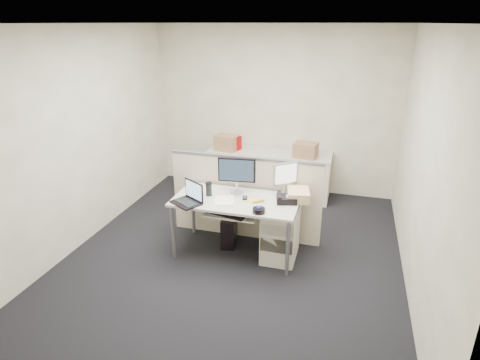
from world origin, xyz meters
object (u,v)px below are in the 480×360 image
(desk, at_px, (236,204))
(monitor_main, at_px, (237,176))
(desk_phone, at_px, (287,199))
(laptop, at_px, (186,194))

(desk, height_order, monitor_main, monitor_main)
(desk, distance_m, desk_phone, 0.61)
(desk, bearing_deg, monitor_main, 102.26)
(monitor_main, bearing_deg, desk_phone, -15.65)
(desk, height_order, desk_phone, desk_phone)
(desk, relative_size, monitor_main, 3.26)
(monitor_main, relative_size, laptop, 1.38)
(monitor_main, distance_m, desk_phone, 0.67)
(desk, relative_size, desk_phone, 6.43)
(laptop, bearing_deg, monitor_main, 74.28)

